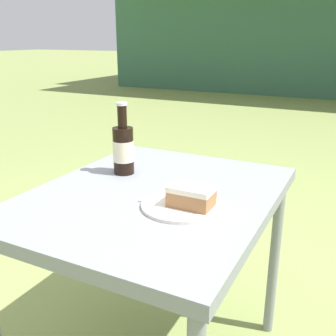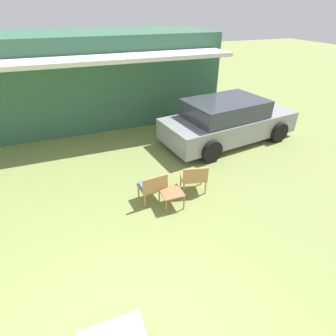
% 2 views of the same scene
% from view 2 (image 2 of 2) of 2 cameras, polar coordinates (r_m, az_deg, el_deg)
% --- Properties ---
extents(cabin_building, '(10.54, 4.82, 3.02)m').
position_cam_2_polar(cabin_building, '(10.77, -21.11, 17.75)').
color(cabin_building, '#38664C').
rests_on(cabin_building, ground_plane).
extents(parked_car, '(4.52, 2.46, 1.36)m').
position_cam_2_polar(parked_car, '(8.67, 12.81, 9.96)').
color(parked_car, gray).
rests_on(parked_car, ground_plane).
extents(wicker_chair_cushioned, '(0.61, 0.50, 0.72)m').
position_cam_2_polar(wicker_chair_cushioned, '(5.78, -3.34, -3.76)').
color(wicker_chair_cushioned, '#B2844C').
rests_on(wicker_chair_cushioned, ground_plane).
extents(wicker_chair_plain, '(0.66, 0.56, 0.72)m').
position_cam_2_polar(wicker_chair_plain, '(6.08, 5.69, -1.88)').
color(wicker_chair_plain, '#B2844C').
rests_on(wicker_chair_plain, ground_plane).
extents(garden_side_table, '(0.46, 0.49, 0.38)m').
position_cam_2_polar(garden_side_table, '(5.68, 0.75, -5.49)').
color(garden_side_table, '#996B42').
rests_on(garden_side_table, ground_plane).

